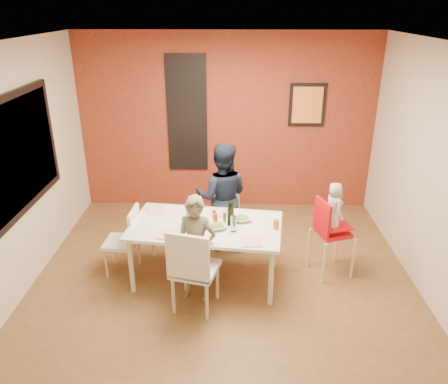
{
  "coord_description": "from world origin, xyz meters",
  "views": [
    {
      "loc": [
        0.1,
        -4.29,
        3.04
      ],
      "look_at": [
        0.0,
        0.3,
        1.05
      ],
      "focal_mm": 35.0,
      "sensor_mm": 36.0,
      "label": 1
    }
  ],
  "objects_px": {
    "dining_table": "(206,229)",
    "chair_left": "(127,237)",
    "child_far": "(222,197)",
    "toddler": "(334,207)",
    "wine_bottle": "(231,214)",
    "chair_far": "(224,206)",
    "paper_towel_roll": "(191,216)",
    "high_chair": "(330,230)",
    "child_near": "(196,249)",
    "chair_near": "(192,267)"
  },
  "relations": [
    {
      "from": "dining_table",
      "to": "chair_left",
      "type": "xyz_separation_m",
      "value": [
        -0.96,
        0.12,
        -0.18
      ]
    },
    {
      "from": "child_far",
      "to": "toddler",
      "type": "distance_m",
      "value": 1.45
    },
    {
      "from": "dining_table",
      "to": "toddler",
      "type": "height_order",
      "value": "toddler"
    },
    {
      "from": "wine_bottle",
      "to": "chair_far",
      "type": "bearing_deg",
      "value": 95.86
    },
    {
      "from": "toddler",
      "to": "paper_towel_roll",
      "type": "bearing_deg",
      "value": 78.93
    },
    {
      "from": "dining_table",
      "to": "chair_far",
      "type": "bearing_deg",
      "value": 79.55
    },
    {
      "from": "high_chair",
      "to": "toddler",
      "type": "bearing_deg",
      "value": -77.21
    },
    {
      "from": "child_near",
      "to": "toddler",
      "type": "bearing_deg",
      "value": 30.81
    },
    {
      "from": "child_far",
      "to": "paper_towel_roll",
      "type": "distance_m",
      "value": 0.87
    },
    {
      "from": "dining_table",
      "to": "child_near",
      "type": "relative_size",
      "value": 1.49
    },
    {
      "from": "dining_table",
      "to": "chair_far",
      "type": "xyz_separation_m",
      "value": [
        0.18,
        0.99,
        -0.17
      ]
    },
    {
      "from": "dining_table",
      "to": "toddler",
      "type": "relative_size",
      "value": 3.04
    },
    {
      "from": "dining_table",
      "to": "paper_towel_roll",
      "type": "relative_size",
      "value": 7.06
    },
    {
      "from": "chair_far",
      "to": "child_near",
      "type": "height_order",
      "value": "child_near"
    },
    {
      "from": "chair_left",
      "to": "high_chair",
      "type": "bearing_deg",
      "value": 93.74
    },
    {
      "from": "wine_bottle",
      "to": "child_far",
      "type": "bearing_deg",
      "value": 98.88
    },
    {
      "from": "chair_left",
      "to": "paper_towel_roll",
      "type": "xyz_separation_m",
      "value": [
        0.79,
        -0.16,
        0.37
      ]
    },
    {
      "from": "chair_left",
      "to": "chair_near",
      "type": "bearing_deg",
      "value": 52.26
    },
    {
      "from": "toddler",
      "to": "wine_bottle",
      "type": "relative_size",
      "value": 2.12
    },
    {
      "from": "high_chair",
      "to": "paper_towel_roll",
      "type": "height_order",
      "value": "high_chair"
    },
    {
      "from": "child_far",
      "to": "chair_left",
      "type": "bearing_deg",
      "value": 32.49
    },
    {
      "from": "chair_left",
      "to": "child_far",
      "type": "bearing_deg",
      "value": 122.91
    },
    {
      "from": "chair_near",
      "to": "wine_bottle",
      "type": "bearing_deg",
      "value": -107.4
    },
    {
      "from": "chair_left",
      "to": "toddler",
      "type": "distance_m",
      "value": 2.46
    },
    {
      "from": "chair_far",
      "to": "child_near",
      "type": "xyz_separation_m",
      "value": [
        -0.27,
        -1.37,
        0.13
      ]
    },
    {
      "from": "chair_near",
      "to": "toddler",
      "type": "height_order",
      "value": "toddler"
    },
    {
      "from": "chair_near",
      "to": "high_chair",
      "type": "height_order",
      "value": "same"
    },
    {
      "from": "paper_towel_roll",
      "to": "chair_near",
      "type": "bearing_deg",
      "value": -84.04
    },
    {
      "from": "paper_towel_roll",
      "to": "child_near",
      "type": "bearing_deg",
      "value": -76.11
    },
    {
      "from": "high_chair",
      "to": "wine_bottle",
      "type": "relative_size",
      "value": 3.46
    },
    {
      "from": "high_chair",
      "to": "child_near",
      "type": "xyz_separation_m",
      "value": [
        -1.53,
        -0.51,
        0.02
      ]
    },
    {
      "from": "chair_far",
      "to": "toddler",
      "type": "distance_m",
      "value": 1.59
    },
    {
      "from": "chair_far",
      "to": "paper_towel_roll",
      "type": "xyz_separation_m",
      "value": [
        -0.35,
        -1.03,
        0.36
      ]
    },
    {
      "from": "high_chair",
      "to": "child_near",
      "type": "distance_m",
      "value": 1.62
    },
    {
      "from": "chair_left",
      "to": "child_far",
      "type": "xyz_separation_m",
      "value": [
        1.12,
        0.64,
        0.26
      ]
    },
    {
      "from": "chair_near",
      "to": "child_near",
      "type": "xyz_separation_m",
      "value": [
        0.02,
        0.24,
        0.06
      ]
    },
    {
      "from": "child_far",
      "to": "child_near",
      "type": "bearing_deg",
      "value": 80.5
    },
    {
      "from": "chair_left",
      "to": "child_near",
      "type": "height_order",
      "value": "child_near"
    },
    {
      "from": "dining_table",
      "to": "child_far",
      "type": "distance_m",
      "value": 0.78
    },
    {
      "from": "child_near",
      "to": "child_far",
      "type": "bearing_deg",
      "value": 89.71
    },
    {
      "from": "chair_left",
      "to": "child_near",
      "type": "relative_size",
      "value": 0.68
    },
    {
      "from": "high_chair",
      "to": "child_far",
      "type": "relative_size",
      "value": 0.68
    },
    {
      "from": "dining_table",
      "to": "high_chair",
      "type": "relative_size",
      "value": 1.86
    },
    {
      "from": "high_chair",
      "to": "child_near",
      "type": "height_order",
      "value": "child_near"
    },
    {
      "from": "dining_table",
      "to": "paper_towel_roll",
      "type": "distance_m",
      "value": 0.26
    },
    {
      "from": "chair_near",
      "to": "wine_bottle",
      "type": "relative_size",
      "value": 3.46
    },
    {
      "from": "chair_near",
      "to": "child_far",
      "type": "bearing_deg",
      "value": -86.45
    },
    {
      "from": "chair_far",
      "to": "chair_left",
      "type": "xyz_separation_m",
      "value": [
        -1.14,
        -0.87,
        -0.01
      ]
    },
    {
      "from": "dining_table",
      "to": "chair_near",
      "type": "distance_m",
      "value": 0.64
    },
    {
      "from": "child_near",
      "to": "chair_left",
      "type": "bearing_deg",
      "value": 162.49
    }
  ]
}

